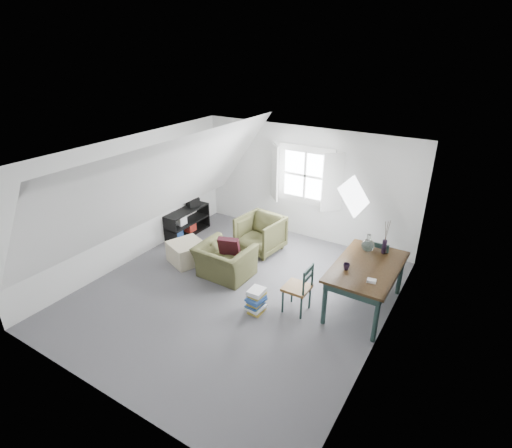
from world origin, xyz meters
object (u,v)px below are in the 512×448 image
Objects in this scene: armchair_far at (260,250)px; dining_chair_near at (299,288)px; dining_table at (367,271)px; ottoman at (187,252)px; dining_chair_far at (377,262)px; armchair_near at (225,276)px; media_shelf at (186,223)px; magazine_stack at (256,301)px.

armchair_far is 2.25m from dining_chair_near.
ottoman is at bearing -174.68° from dining_table.
armchair_far is at bearing 14.05° from dining_chair_far.
armchair_near is 0.83× the size of media_shelf.
media_shelf is (-3.49, 1.25, -0.18)m from dining_chair_near.
ottoman is at bearing -93.40° from dining_chair_near.
dining_chair_far is 1.66m from dining_chair_near.
armchair_far is 0.89× the size of dining_chair_far.
ottoman is 3.58m from dining_table.
dining_table is 3.99× the size of magazine_stack.
armchair_near is 2.10m from media_shelf.
armchair_far is 1.90m from media_shelf.
armchair_far is (0.04, 1.23, 0.00)m from armchair_near.
media_shelf is (-1.83, 1.00, 0.27)m from armchair_near.
media_shelf is at bearing -106.85° from dining_chair_near.
ottoman is 2.17m from magazine_stack.
ottoman is 2.67m from dining_chair_near.
magazine_stack is at bearing -53.93° from armchair_far.
armchair_near is at bearing -95.60° from dining_chair_near.
media_shelf is (-1.87, -0.23, 0.27)m from armchair_far.
magazine_stack is (1.08, -0.63, 0.21)m from armchair_near.
armchair_far is at bearing 6.17° from media_shelf.
dining_table is (2.55, 0.41, 0.71)m from armchair_near.
dining_table is at bearing 129.46° from dining_chair_near.
magazine_stack reaches higher than armchair_far.
magazine_stack is at bearing -54.23° from dining_chair_near.
ottoman reaches higher than armchair_far.
armchair_far is 0.72× the size of media_shelf.
dining_chair_near reaches higher than media_shelf.
armchair_near is at bearing -2.47° from ottoman.
ottoman is (-1.02, -1.19, 0.21)m from armchair_far.
media_shelf is at bearing 17.70° from dining_chair_far.
dining_chair_near is 3.72m from media_shelf.
armchair_far is at bearing -129.44° from dining_chair_near.
dining_chair_far is at bearing 91.23° from dining_table.
dining_chair_far reaches higher than dining_table.
dining_chair_near reaches higher than ottoman.
dining_chair_near is (-0.89, -0.66, -0.25)m from dining_table.
dining_chair_far is at bearing -154.26° from armchair_near.
dining_table is 4.44m from media_shelf.
dining_table is at bearing -11.38° from armchair_far.
armchair_far is at bearing -90.96° from armchair_near.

